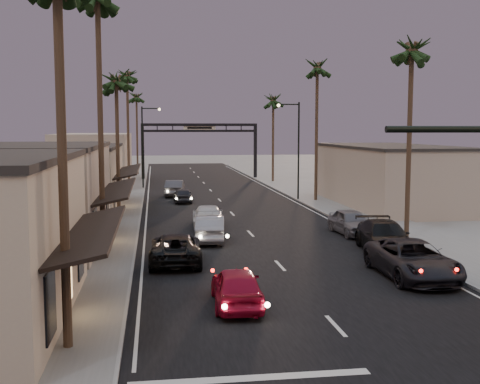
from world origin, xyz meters
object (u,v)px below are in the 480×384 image
object	(u,v)px
streetlight_left	(145,140)
palm_ra	(412,43)
palm_far	(136,94)
oncoming_pickup	(176,248)
palm_lc	(116,75)
palm_ld	(127,72)
oncoming_silver	(210,228)
palm_rb	(317,63)
curbside_near	(412,260)
streetlight_right	(296,143)
arch	(200,137)
oncoming_red	(237,287)
palm_rc	(273,97)
curbside_black	(385,237)

from	to	relation	value
streetlight_left	palm_ra	size ratio (longest dim) A/B	0.68
palm_far	oncoming_pickup	xyz separation A→B (m)	(3.33, -57.69, -10.70)
palm_lc	palm_ld	distance (m)	19.10
oncoming_silver	palm_rb	bearing A→B (deg)	-115.93
oncoming_pickup	curbside_near	world-z (taller)	curbside_near
palm_ra	streetlight_right	bearing A→B (deg)	94.57
arch	streetlight_left	world-z (taller)	streetlight_left
oncoming_pickup	streetlight_right	bearing A→B (deg)	-113.16
palm_ld	oncoming_red	xyz separation A→B (m)	(5.62, -42.27, -11.66)
oncoming_silver	arch	bearing A→B (deg)	-87.51
arch	palm_lc	size ratio (longest dim) A/B	1.25
streetlight_left	curbside_near	size ratio (longest dim) A/B	1.50
oncoming_silver	curbside_near	bearing A→B (deg)	135.14
arch	oncoming_red	distance (m)	57.54
palm_lc	palm_ra	world-z (taller)	palm_ra
palm_lc	palm_rb	world-z (taller)	palm_rb
oncoming_pickup	oncoming_red	bearing A→B (deg)	107.28
palm_far	oncoming_silver	size ratio (longest dim) A/B	2.82
curbside_near	palm_rc	bearing A→B (deg)	86.82
palm_ra	palm_ld	bearing A→B (deg)	119.02
arch	palm_rc	size ratio (longest dim) A/B	1.25
arch	curbside_black	bearing A→B (deg)	-82.74
oncoming_pickup	oncoming_silver	xyz separation A→B (m)	(2.20, 5.50, 0.03)
palm_ld	oncoming_pickup	xyz separation A→B (m)	(3.63, -34.69, -11.67)
curbside_black	palm_rb	bearing A→B (deg)	90.59
streetlight_right	oncoming_red	xyz separation A→B (m)	(-9.90, -32.27, -4.58)
palm_ld	palm_rc	distance (m)	19.51
streetlight_left	oncoming_silver	world-z (taller)	streetlight_left
palm_ld	curbside_black	world-z (taller)	palm_ld
palm_ld	oncoming_pickup	bearing A→B (deg)	-84.03
palm_ld	palm_rb	size ratio (longest dim) A/B	1.00
palm_rc	oncoming_pickup	size ratio (longest dim) A/B	2.28
streetlight_right	curbside_black	distance (m)	24.09
streetlight_right	oncoming_silver	world-z (taller)	streetlight_right
palm_rc	oncoming_silver	distance (m)	41.01
palm_ld	palm_rb	world-z (taller)	same
palm_lc	oncoming_pickup	xyz separation A→B (m)	(3.63, -15.69, -9.72)
streetlight_left	palm_lc	bearing A→B (deg)	-94.37
curbside_black	oncoming_pickup	bearing A→B (deg)	-168.06
palm_ld	curbside_black	distance (m)	38.55
palm_far	oncoming_red	world-z (taller)	palm_far
palm_rc	oncoming_silver	size ratio (longest dim) A/B	2.61
oncoming_pickup	palm_lc	bearing A→B (deg)	-74.42
streetlight_right	palm_rc	distance (m)	19.75
streetlight_right	palm_ld	size ratio (longest dim) A/B	0.63
oncoming_red	arch	bearing A→B (deg)	-90.58
palm_rc	curbside_near	bearing A→B (deg)	-93.90
streetlight_right	palm_far	world-z (taller)	palm_far
palm_rc	oncoming_pickup	distance (m)	46.77
palm_far	curbside_black	size ratio (longest dim) A/B	2.30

